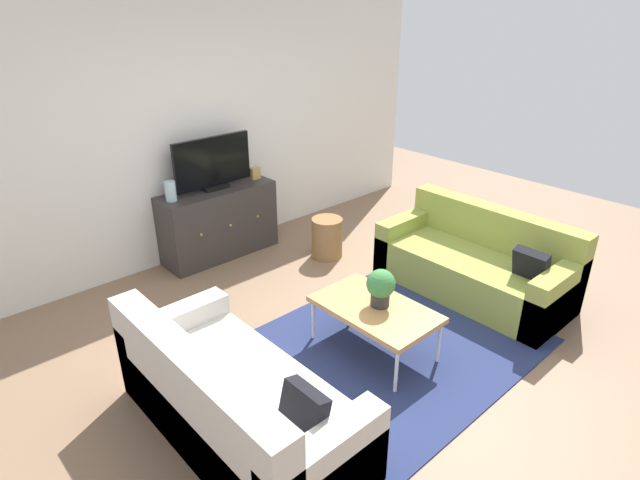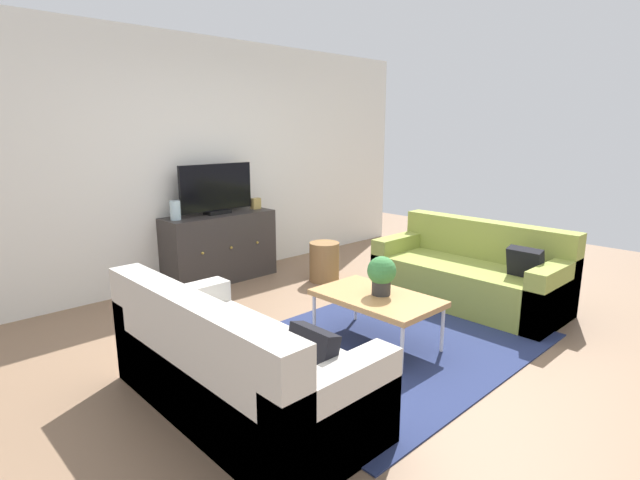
{
  "view_description": "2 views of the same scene",
  "coord_description": "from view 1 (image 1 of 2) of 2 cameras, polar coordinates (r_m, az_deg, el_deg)",
  "views": [
    {
      "loc": [
        -2.76,
        -2.41,
        2.66
      ],
      "look_at": [
        0.0,
        0.61,
        0.75
      ],
      "focal_mm": 29.53,
      "sensor_mm": 36.0,
      "label": 1
    },
    {
      "loc": [
        -2.92,
        -2.44,
        1.71
      ],
      "look_at": [
        0.0,
        0.61,
        0.75
      ],
      "focal_mm": 27.48,
      "sensor_mm": 36.0,
      "label": 2
    }
  ],
  "objects": [
    {
      "name": "ground_plane",
      "position": [
        4.53,
        5.29,
        -11.05
      ],
      "size": [
        10.0,
        10.0,
        0.0
      ],
      "primitive_type": "plane",
      "color": "#84664C"
    },
    {
      "name": "area_rug",
      "position": [
        4.45,
        6.74,
        -11.81
      ],
      "size": [
        2.5,
        1.9,
        0.01
      ],
      "primitive_type": "cube",
      "color": "navy",
      "rests_on": "ground_plane"
    },
    {
      "name": "wicker_basket",
      "position": [
        5.8,
        0.76,
        0.25
      ],
      "size": [
        0.34,
        0.34,
        0.45
      ],
      "primitive_type": "cylinder",
      "color": "olive",
      "rests_on": "ground_plane"
    },
    {
      "name": "couch_right_side",
      "position": [
        5.35,
        16.75,
        -2.61
      ],
      "size": [
        0.83,
        1.81,
        0.8
      ],
      "color": "olive",
      "rests_on": "ground_plane"
    },
    {
      "name": "glass_vase",
      "position": [
        5.49,
        -15.89,
        5.11
      ],
      "size": [
        0.11,
        0.11,
        0.2
      ],
      "primitive_type": "cylinder",
      "color": "silver",
      "rests_on": "tv_console"
    },
    {
      "name": "coffee_table",
      "position": [
        4.23,
        5.99,
        -7.56
      ],
      "size": [
        0.6,
        0.98,
        0.42
      ],
      "color": "#B7844C",
      "rests_on": "ground_plane"
    },
    {
      "name": "mantel_clock",
      "position": [
        6.0,
        -7.04,
        7.21
      ],
      "size": [
        0.11,
        0.07,
        0.13
      ],
      "primitive_type": "cube",
      "color": "tan",
      "rests_on": "tv_console"
    },
    {
      "name": "flat_screen_tv",
      "position": [
        5.69,
        -11.55,
        8.12
      ],
      "size": [
        0.9,
        0.16,
        0.56
      ],
      "color": "black",
      "rests_on": "tv_console"
    },
    {
      "name": "couch_left_side",
      "position": [
        3.57,
        -9.76,
        -17.31
      ],
      "size": [
        0.83,
        1.81,
        0.8
      ],
      "color": "beige",
      "rests_on": "ground_plane"
    },
    {
      "name": "tv_console",
      "position": [
        5.89,
        -10.9,
        1.9
      ],
      "size": [
        1.28,
        0.47,
        0.77
      ],
      "color": "#332D2B",
      "rests_on": "ground_plane"
    },
    {
      "name": "potted_plant",
      "position": [
        4.15,
        6.63,
        -4.98
      ],
      "size": [
        0.23,
        0.23,
        0.31
      ],
      "color": "#2D2D2D",
      "rests_on": "coffee_table"
    },
    {
      "name": "wall_back",
      "position": [
        5.82,
        -13.26,
        11.42
      ],
      "size": [
        6.4,
        0.12,
        2.7
      ],
      "primitive_type": "cube",
      "color": "silver",
      "rests_on": "ground_plane"
    }
  ]
}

